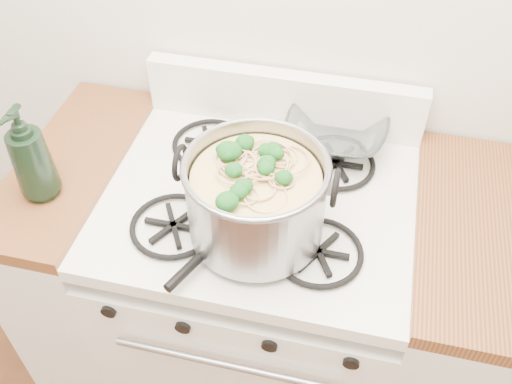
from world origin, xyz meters
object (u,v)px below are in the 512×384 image
bottle (29,154)px  stock_pot (256,199)px  spatula (243,215)px  gas_range (258,303)px  glass_bowl (336,135)px

bottle → stock_pot: bearing=2.1°
spatula → gas_range: bearing=104.7°
spatula → glass_bowl: bearing=86.4°
stock_pot → bottle: (-0.53, -0.00, 0.02)m
gas_range → stock_pot: 0.60m
spatula → bottle: bottle is taller
stock_pot → spatula: size_ratio=1.10×
spatula → glass_bowl: (0.17, 0.33, 0.00)m
spatula → bottle: 0.51m
glass_bowl → bottle: bearing=-151.7°
spatula → glass_bowl: glass_bowl is taller
gas_range → bottle: bottle is taller
stock_pot → spatula: stock_pot is taller
gas_range → stock_pot: (0.02, -0.12, 0.59)m
glass_bowl → bottle: bottle is taller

